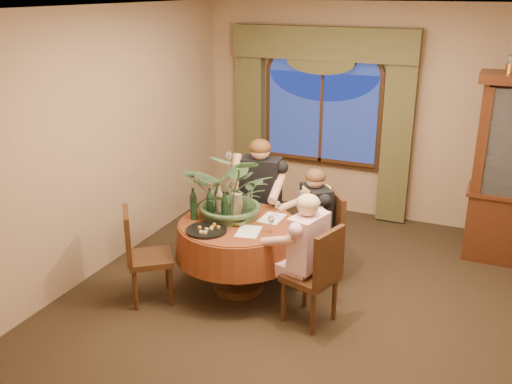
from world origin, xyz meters
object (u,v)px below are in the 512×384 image
at_px(oil_lamp_left, 512,56).
at_px(person_scarf, 315,225).
at_px(person_pink, 308,258).
at_px(stoneware_vase, 237,205).
at_px(wine_bottle_0, 211,199).
at_px(wine_bottle_2, 220,202).
at_px(wine_bottle_1, 225,207).
at_px(wine_bottle_4, 210,204).
at_px(olive_bowl, 238,222).
at_px(wine_bottle_3, 193,204).
at_px(centerpiece_plant, 234,159).
at_px(chair_back, 249,216).
at_px(chair_back_right, 317,239).
at_px(person_back, 261,199).
at_px(dining_table, 238,256).
at_px(wine_bottle_5, 219,197).
at_px(chair_front_left, 150,256).

xyz_separation_m(oil_lamp_left, person_scarf, (-1.65, -1.29, -1.67)).
bearing_deg(person_pink, stoneware_vase, 84.55).
distance_m(wine_bottle_0, wine_bottle_2, 0.13).
bearing_deg(wine_bottle_1, wine_bottle_4, 173.88).
bearing_deg(olive_bowl, person_pink, -11.94).
height_order(wine_bottle_2, wine_bottle_3, same).
xyz_separation_m(oil_lamp_left, person_pink, (-1.47, -2.06, -1.67)).
height_order(wine_bottle_0, wine_bottle_2, same).
bearing_deg(centerpiece_plant, wine_bottle_0, -170.67).
bearing_deg(chair_back, chair_back_right, 144.77).
bearing_deg(centerpiece_plant, person_back, 89.95).
relative_size(wine_bottle_3, wine_bottle_4, 1.00).
xyz_separation_m(person_pink, wine_bottle_4, (-1.11, 0.19, 0.29)).
height_order(chair_back_right, person_back, person_back).
distance_m(person_back, stoneware_vase, 0.72).
distance_m(person_pink, wine_bottle_0, 1.24).
distance_m(stoneware_vase, centerpiece_plant, 0.48).
height_order(olive_bowl, wine_bottle_4, wine_bottle_4).
bearing_deg(oil_lamp_left, chair_back_right, -139.91).
bearing_deg(wine_bottle_4, chair_back, 86.65).
xyz_separation_m(dining_table, wine_bottle_4, (-0.29, -0.03, 0.54)).
bearing_deg(wine_bottle_3, wine_bottle_0, 64.01).
xyz_separation_m(centerpiece_plant, wine_bottle_4, (-0.19, -0.17, -0.45)).
bearing_deg(person_pink, wine_bottle_2, 90.40).
bearing_deg(person_back, wine_bottle_1, 81.94).
bearing_deg(wine_bottle_5, centerpiece_plant, -9.26).
xyz_separation_m(person_pink, wine_bottle_5, (-1.11, 0.39, 0.29)).
bearing_deg(olive_bowl, wine_bottle_1, 179.14).
xyz_separation_m(centerpiece_plant, wine_bottle_1, (-0.02, -0.19, -0.45)).
bearing_deg(stoneware_vase, wine_bottle_2, -161.76).
xyz_separation_m(person_pink, wine_bottle_2, (-1.04, 0.28, 0.29)).
xyz_separation_m(oil_lamp_left, person_back, (-2.39, -1.04, -1.58)).
bearing_deg(wine_bottle_5, stoneware_vase, -14.16).
relative_size(centerpiece_plant, wine_bottle_0, 3.21).
bearing_deg(wine_bottle_5, chair_back_right, 18.19).
bearing_deg(wine_bottle_0, person_scarf, 24.79).
bearing_deg(wine_bottle_4, chair_front_left, -129.46).
xyz_separation_m(oil_lamp_left, chair_back, (-2.53, -1.05, -1.81)).
height_order(wine_bottle_2, wine_bottle_4, same).
relative_size(stoneware_vase, olive_bowl, 1.62).
distance_m(chair_front_left, stoneware_vase, 0.99).
xyz_separation_m(chair_front_left, stoneware_vase, (0.64, 0.64, 0.40)).
distance_m(chair_front_left, wine_bottle_3, 0.67).
bearing_deg(wine_bottle_3, oil_lamp_left, 35.42).
bearing_deg(person_scarf, wine_bottle_3, 80.27).
xyz_separation_m(stoneware_vase, wine_bottle_3, (-0.38, -0.21, 0.03)).
xyz_separation_m(chair_back, chair_front_left, (-0.46, -1.33, 0.00)).
xyz_separation_m(oil_lamp_left, wine_bottle_3, (-2.73, -1.94, -1.37)).
bearing_deg(centerpiece_plant, chair_front_left, -131.94).
relative_size(centerpiece_plant, wine_bottle_5, 3.21).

